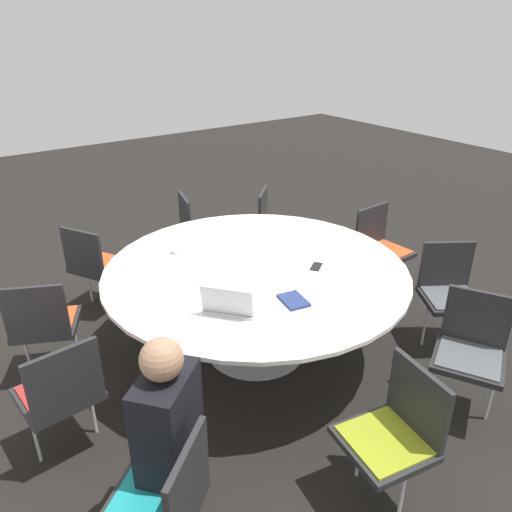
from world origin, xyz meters
The scene contains 17 objects.
ground_plane centered at (0.00, 0.00, 0.00)m, with size 16.00×16.00×0.00m, color black.
conference_table centered at (0.00, 0.00, 0.65)m, with size 2.29×2.29×0.75m.
chair_0 centered at (-1.24, 1.39, 0.50)m, with size 0.60×0.61×0.84m.
chair_1 centered at (-1.55, 0.20, 0.50)m, with size 0.51×0.49×0.84m.
chair_2 centered at (-1.35, -0.79, 0.50)m, with size 0.59×0.58×0.84m.
chair_3 centered at (-0.78, -1.35, 0.50)m, with size 0.59×0.60×0.84m.
chair_4 centered at (0.13, -1.56, 0.50)m, with size 0.44×0.46×0.84m.
chair_5 centered at (1.15, -1.06, 0.50)m, with size 0.61×0.61×0.84m.
chair_6 centered at (1.52, -0.34, 0.50)m, with size 0.53×0.52×0.84m.
chair_7 centered at (1.34, 0.81, 0.50)m, with size 0.59×0.58×0.84m.
chair_8 centered at (0.61, 1.44, 0.50)m, with size 0.57×0.58×0.84m.
chair_9 centered at (-0.21, 1.55, 0.50)m, with size 0.46×0.48×0.84m.
person_0 centered at (-1.02, 1.26, 0.70)m, with size 0.40×0.42×1.19m.
laptop centered at (-0.41, 0.49, 0.80)m, with size 0.42×0.41×0.21m.
spiral_notebook centered at (-0.55, 0.08, 0.76)m, with size 0.23×0.19×0.02m.
coffee_cup centered at (0.58, 0.35, 0.79)m, with size 0.09×0.09×0.08m.
cell_phone centered at (-0.25, -0.38, 0.75)m, with size 0.14×0.16×0.01m.
Camera 1 is at (-2.73, 1.95, 2.46)m, focal length 35.00 mm.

